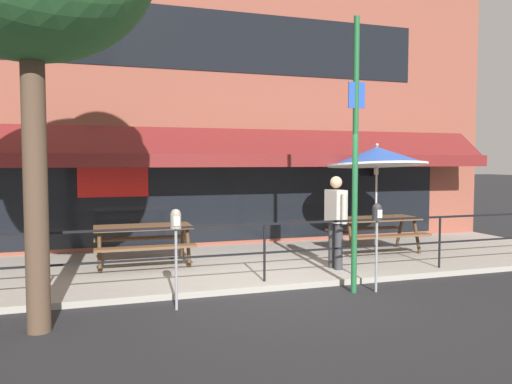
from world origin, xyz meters
name	(u,v)px	position (x,y,z in m)	size (l,w,h in m)	color
ground_plane	(270,292)	(0.00, 0.00, 0.00)	(120.00, 120.00, 0.00)	#232326
patio_deck	(237,264)	(0.00, 2.00, 0.05)	(15.00, 4.00, 0.10)	#9E998E
restaurant_building	(211,103)	(0.00, 4.22, 3.46)	(15.00, 1.60, 6.95)	brown
patio_railing	(264,239)	(0.00, 0.30, 0.80)	(13.84, 0.04, 0.97)	black
picnic_table_left	(143,234)	(-1.78, 2.18, 0.71)	(1.80, 1.42, 0.76)	brown
picnic_table_centre	(377,225)	(3.20, 2.06, 0.71)	(1.80, 1.42, 0.76)	brown
patio_umbrella_centre	(377,157)	(3.20, 2.10, 2.18)	(2.14, 2.14, 2.38)	#B7B2A8
pedestrian_walking	(336,217)	(1.57, 0.83, 1.06)	(0.29, 0.62, 1.71)	#333338
parking_meter_near	(176,229)	(-1.58, -0.52, 1.15)	(0.15, 0.16, 1.42)	gray
parking_meter_far	(377,220)	(1.59, -0.54, 1.15)	(0.15, 0.16, 1.42)	gray
street_sign_pole	(355,153)	(1.24, -0.45, 2.21)	(0.28, 0.09, 4.31)	#1E6033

